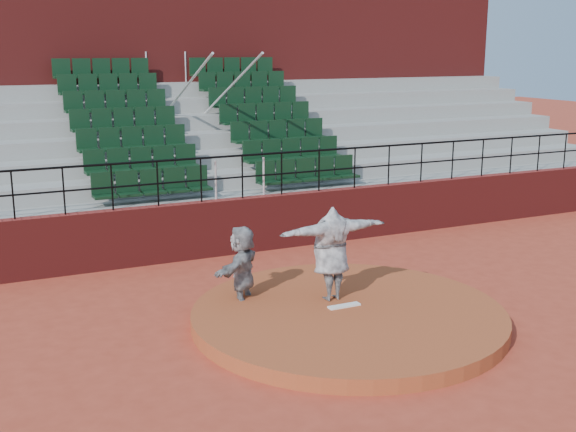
# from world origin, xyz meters

# --- Properties ---
(ground) EXTENTS (90.00, 90.00, 0.00)m
(ground) POSITION_xyz_m (0.00, 0.00, 0.00)
(ground) COLOR #A93A26
(ground) RESTS_ON ground
(pitchers_mound) EXTENTS (5.50, 5.50, 0.25)m
(pitchers_mound) POSITION_xyz_m (0.00, 0.00, 0.12)
(pitchers_mound) COLOR #A04624
(pitchers_mound) RESTS_ON ground
(pitching_rubber) EXTENTS (0.60, 0.15, 0.03)m
(pitching_rubber) POSITION_xyz_m (0.00, 0.15, 0.27)
(pitching_rubber) COLOR white
(pitching_rubber) RESTS_ON pitchers_mound
(boundary_wall) EXTENTS (24.00, 0.30, 1.30)m
(boundary_wall) POSITION_xyz_m (0.00, 5.00, 0.65)
(boundary_wall) COLOR maroon
(boundary_wall) RESTS_ON ground
(wall_railing) EXTENTS (24.04, 0.05, 1.03)m
(wall_railing) POSITION_xyz_m (0.00, 5.00, 2.03)
(wall_railing) COLOR black
(wall_railing) RESTS_ON boundary_wall
(seating_deck) EXTENTS (24.00, 5.97, 4.63)m
(seating_deck) POSITION_xyz_m (0.00, 8.65, 1.43)
(seating_deck) COLOR gray
(seating_deck) RESTS_ON ground
(press_box_facade) EXTENTS (24.00, 3.00, 7.10)m
(press_box_facade) POSITION_xyz_m (0.00, 12.60, 3.55)
(press_box_facade) COLOR maroon
(press_box_facade) RESTS_ON ground
(pitcher) EXTENTS (2.13, 0.63, 1.72)m
(pitcher) POSITION_xyz_m (-0.02, 0.62, 1.11)
(pitcher) COLOR black
(pitcher) RESTS_ON pitchers_mound
(fielder) EXTENTS (1.39, 1.38, 1.60)m
(fielder) POSITION_xyz_m (-1.45, 1.38, 0.80)
(fielder) COLOR black
(fielder) RESTS_ON ground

